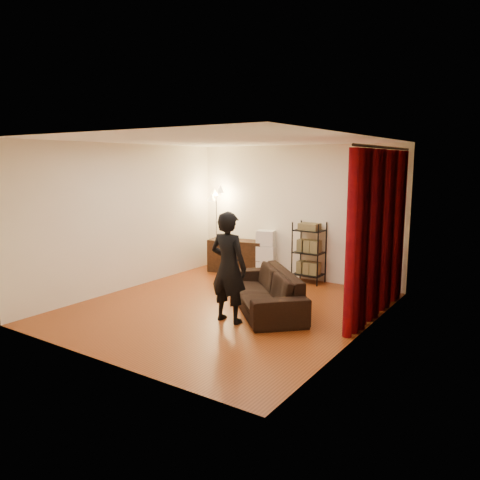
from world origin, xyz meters
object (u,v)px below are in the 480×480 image
Objects in this scene: media_cabinet at (237,256)px; storage_boxes at (266,253)px; wire_shelf at (309,253)px; person at (228,267)px; sofa at (265,290)px; floor_lamp at (217,229)px.

media_cabinet is 0.70m from storage_boxes.
wire_shelf is (1.00, -0.03, 0.12)m from storage_boxes.
media_cabinet is 1.70m from wire_shelf.
person is 2.77m from wire_shelf.
person reaches higher than storage_boxes.
sofa is 0.97m from person.
sofa is 2.29m from storage_boxes.
floor_lamp is at bearing -175.99° from wire_shelf.
sofa is 1.30× the size of person.
person reaches higher than sofa.
media_cabinet is at bearing -57.57° from person.
wire_shelf is at bearing -89.42° from person.
person is 3.23m from media_cabinet.
sofa is 1.79× the size of wire_shelf.
wire_shelf is 0.67× the size of floor_lamp.
media_cabinet is 1.00× the size of wire_shelf.
storage_boxes is at bearing 5.23° from floor_lamp.
media_cabinet is at bearing 2.76° from floor_lamp.
wire_shelf is (1.69, 0.05, 0.25)m from media_cabinet.
sofa is 2.63m from media_cabinet.
floor_lamp reaches higher than sofa.
sofa is 1.20× the size of floor_lamp.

